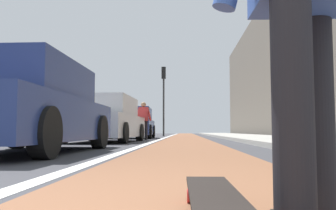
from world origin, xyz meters
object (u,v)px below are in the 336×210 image
parked_car_far (133,124)px  traffic_light (164,89)px  skateboard (213,195)px  parked_car_near (27,109)px  parked_car_mid (106,120)px  pedestrian_distant (144,118)px

parked_car_far → traffic_light: bearing=-9.1°
parked_car_far → skateboard: bearing=-170.4°
skateboard → parked_car_near: parked_car_near is taller
skateboard → parked_car_mid: 10.27m
parked_car_mid → pedestrian_distant: bearing=-20.5°
skateboard → parked_car_far: bearing=9.6°
parked_car_mid → traffic_light: traffic_light is taller
parked_car_near → parked_car_far: (11.34, -0.09, -0.01)m
parked_car_far → traffic_light: (6.72, -1.07, 2.52)m
skateboard → pedestrian_distant: (12.41, 1.76, 0.77)m
pedestrian_distant → parked_car_near: bearing=173.3°
skateboard → parked_car_near: (4.22, 2.73, 0.63)m
parked_car_mid → pedestrian_distant: (2.52, -0.94, 0.16)m
traffic_light → pedestrian_distant: (-9.86, 0.20, -2.37)m
parked_car_near → skateboard: bearing=-147.1°
parked_car_near → traffic_light: size_ratio=0.94×
traffic_light → pedestrian_distant: bearing=178.9°
traffic_light → pedestrian_distant: size_ratio=3.13×
skateboard → traffic_light: size_ratio=0.18×
parked_car_mid → parked_car_far: parked_car_far is taller
skateboard → traffic_light: (22.27, 1.56, 3.14)m
parked_car_near → parked_car_far: bearing=-0.5°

